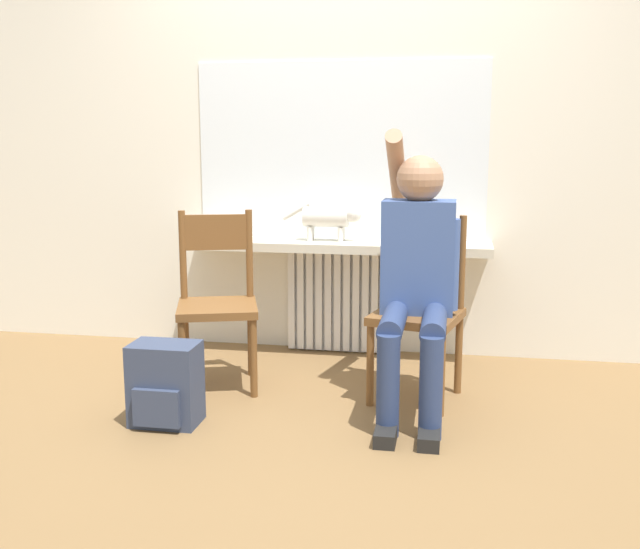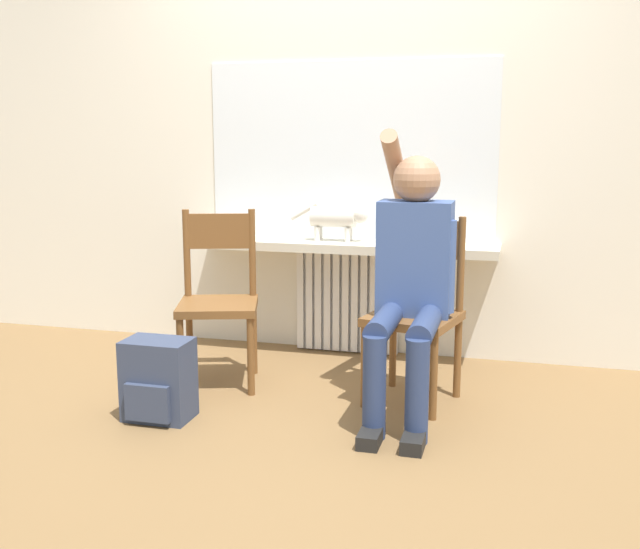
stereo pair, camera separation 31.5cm
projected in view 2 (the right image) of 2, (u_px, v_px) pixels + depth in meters
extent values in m
plane|color=brown|center=(288.00, 421.00, 3.37)|extent=(12.00, 12.00, 0.00)
cube|color=white|center=(351.00, 120.00, 4.28)|extent=(7.00, 0.06, 2.70)
cube|color=white|center=(347.00, 299.00, 4.41)|extent=(0.60, 0.05, 0.62)
cube|color=white|center=(301.00, 298.00, 4.44)|extent=(0.04, 0.03, 0.60)
cube|color=white|center=(310.00, 299.00, 4.43)|extent=(0.04, 0.03, 0.60)
cube|color=white|center=(318.00, 299.00, 4.41)|extent=(0.04, 0.03, 0.60)
cube|color=white|center=(327.00, 300.00, 4.40)|extent=(0.04, 0.03, 0.60)
cube|color=white|center=(337.00, 300.00, 4.38)|extent=(0.04, 0.03, 0.60)
cube|color=white|center=(346.00, 301.00, 4.37)|extent=(0.04, 0.03, 0.60)
cube|color=white|center=(355.00, 302.00, 4.36)|extent=(0.04, 0.03, 0.60)
cube|color=white|center=(364.00, 302.00, 4.34)|extent=(0.04, 0.03, 0.60)
cube|color=white|center=(373.00, 303.00, 4.33)|extent=(0.04, 0.03, 0.60)
cube|color=white|center=(383.00, 303.00, 4.31)|extent=(0.04, 0.03, 0.60)
cube|color=white|center=(392.00, 304.00, 4.30)|extent=(0.04, 0.03, 0.60)
cube|color=beige|center=(343.00, 246.00, 4.23)|extent=(1.74, 0.31, 0.05)
cube|color=white|center=(350.00, 151.00, 4.28)|extent=(1.67, 0.01, 1.01)
cube|color=brown|center=(218.00, 306.00, 3.79)|extent=(0.49, 0.49, 0.04)
cylinder|color=brown|center=(181.00, 358.00, 3.66)|extent=(0.04, 0.04, 0.39)
cylinder|color=brown|center=(251.00, 357.00, 3.67)|extent=(0.04, 0.04, 0.39)
cylinder|color=brown|center=(190.00, 339.00, 3.99)|extent=(0.04, 0.04, 0.39)
cylinder|color=brown|center=(254.00, 338.00, 4.01)|extent=(0.04, 0.04, 0.39)
cylinder|color=brown|center=(187.00, 253.00, 3.91)|extent=(0.04, 0.04, 0.46)
cylinder|color=brown|center=(252.00, 253.00, 3.92)|extent=(0.04, 0.04, 0.46)
cube|color=brown|center=(219.00, 231.00, 3.89)|extent=(0.34, 0.13, 0.18)
cube|color=brown|center=(413.00, 319.00, 3.54)|extent=(0.47, 0.47, 0.04)
cylinder|color=brown|center=(364.00, 367.00, 3.51)|extent=(0.04, 0.04, 0.39)
cylinder|color=brown|center=(434.00, 378.00, 3.35)|extent=(0.04, 0.04, 0.39)
cylinder|color=brown|center=(393.00, 349.00, 3.81)|extent=(0.04, 0.04, 0.39)
cylinder|color=brown|center=(458.00, 358.00, 3.65)|extent=(0.04, 0.04, 0.39)
cylinder|color=brown|center=(395.00, 259.00, 3.72)|extent=(0.04, 0.04, 0.46)
cylinder|color=brown|center=(461.00, 265.00, 3.56)|extent=(0.04, 0.04, 0.46)
cube|color=brown|center=(428.00, 238.00, 3.62)|extent=(0.35, 0.10, 0.18)
cylinder|color=navy|center=(386.00, 321.00, 3.34)|extent=(0.11, 0.50, 0.11)
cylinder|color=navy|center=(426.00, 324.00, 3.29)|extent=(0.11, 0.50, 0.11)
cylinder|color=navy|center=(374.00, 387.00, 3.14)|extent=(0.10, 0.10, 0.45)
cylinder|color=navy|center=(417.00, 391.00, 3.10)|extent=(0.10, 0.10, 0.45)
cube|color=black|center=(371.00, 436.00, 3.12)|extent=(0.09, 0.20, 0.06)
cube|color=black|center=(414.00, 441.00, 3.07)|extent=(0.09, 0.20, 0.06)
cube|color=#3D5693|center=(415.00, 258.00, 3.50)|extent=(0.34, 0.20, 0.54)
sphere|color=#A87A5B|center=(417.00, 180.00, 3.44)|extent=(0.22, 0.22, 0.22)
cylinder|color=#A87A5B|center=(396.00, 169.00, 3.59)|extent=(0.08, 0.50, 0.38)
cylinder|color=#3D5693|center=(447.00, 267.00, 3.43)|extent=(0.08, 0.08, 0.43)
cylinder|color=silver|center=(333.00, 217.00, 4.23)|extent=(0.25, 0.11, 0.11)
sphere|color=silver|center=(360.00, 214.00, 4.18)|extent=(0.10, 0.10, 0.10)
cone|color=silver|center=(359.00, 207.00, 4.15)|extent=(0.03, 0.03, 0.03)
cone|color=silver|center=(361.00, 206.00, 4.20)|extent=(0.03, 0.03, 0.03)
cylinder|color=silver|center=(347.00, 235.00, 4.20)|extent=(0.03, 0.03, 0.08)
cylinder|color=silver|center=(350.00, 234.00, 4.25)|extent=(0.03, 0.03, 0.08)
cylinder|color=silver|center=(317.00, 234.00, 4.24)|extent=(0.03, 0.03, 0.08)
cylinder|color=silver|center=(320.00, 233.00, 4.30)|extent=(0.03, 0.03, 0.08)
cylinder|color=silver|center=(304.00, 211.00, 4.27)|extent=(0.17, 0.03, 0.11)
cube|color=#333D56|center=(159.00, 379.00, 3.37)|extent=(0.30, 0.20, 0.37)
cube|color=#333D56|center=(147.00, 403.00, 3.28)|extent=(0.21, 0.03, 0.17)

